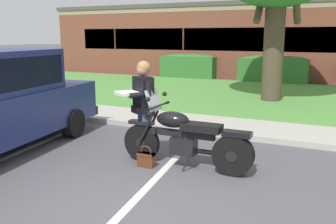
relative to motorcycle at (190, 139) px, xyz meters
The scene contains 12 objects.
ground_plane 1.35m from the motorcycle, 103.01° to the right, with size 140.00×140.00×0.00m, color #4C4C51.
curb_strip 2.11m from the motorcycle, 97.89° to the left, with size 60.00×0.20×0.12m, color #ADA89E.
concrete_walk 2.95m from the motorcycle, 95.59° to the left, with size 60.00×1.50×0.08m, color #ADA89E.
grass_lawn 7.71m from the motorcycle, 92.11° to the left, with size 60.00×8.09×0.06m, color #518E3D.
stall_stripe_0 3.30m from the motorcycle, 161.59° to the right, with size 0.12×4.40×0.01m, color silver.
stall_stripe_1 1.16m from the motorcycle, 103.03° to the right, with size 0.12×4.40×0.01m, color silver.
motorcycle is the anchor object (origin of this frame).
rider_person 1.03m from the motorcycle, behind, with size 0.61×0.67×1.70m.
handbag 0.79m from the motorcycle, 158.05° to the right, with size 0.28×0.13×0.36m.
hedge_left 12.89m from the motorcycle, 112.17° to the left, with size 2.78×0.90×1.24m.
hedge_center_left 11.96m from the motorcycle, 93.43° to the left, with size 3.08×0.90×1.24m.
brick_building 17.85m from the motorcycle, 93.83° to the left, with size 24.31×11.25×3.73m.
Camera 1 is at (2.40, -4.07, 2.11)m, focal length 39.41 mm.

